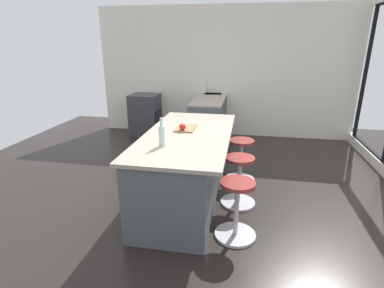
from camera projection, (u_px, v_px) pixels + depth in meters
The scene contains 11 objects.
ground_plane at pixel (199, 200), 3.94m from camera, with size 8.19×8.19×0.00m, color black.
interior_partition_left at pixel (223, 73), 6.44m from camera, with size 0.12×5.46×2.71m.
sink_cabinet at pixel (211, 116), 6.43m from camera, with size 2.27×0.60×1.20m.
oven_range at pixel (145, 114), 6.69m from camera, with size 0.60×0.61×0.89m.
kitchen_island at pixel (185, 167), 3.84m from camera, with size 2.20×1.04×0.91m.
stool_by_window at pixel (241, 162), 4.41m from camera, with size 0.44×0.44×0.64m.
stool_middle at pixel (239, 182), 3.77m from camera, with size 0.44×0.44×0.64m.
stool_near_camera at pixel (236, 211), 3.12m from camera, with size 0.44×0.44×0.64m.
cutting_board at pixel (186, 128), 3.87m from camera, with size 0.36×0.24×0.02m, color olive.
apple_red at pixel (182, 127), 3.73m from camera, with size 0.08×0.08×0.08m, color red.
water_bottle at pixel (162, 135), 3.19m from camera, with size 0.06×0.06×0.31m.
Camera 1 is at (3.45, 0.55, 1.97)m, focal length 28.04 mm.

